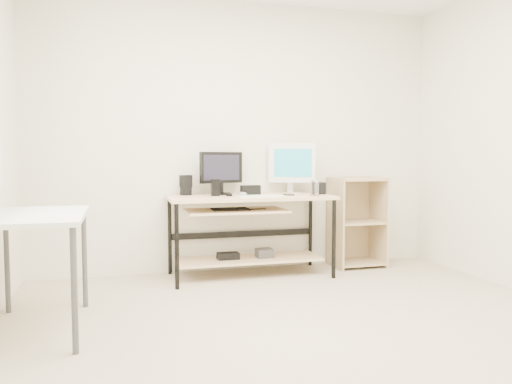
{
  "coord_description": "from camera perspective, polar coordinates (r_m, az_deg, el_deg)",
  "views": [
    {
      "loc": [
        -1.18,
        -2.76,
        1.1
      ],
      "look_at": [
        -0.04,
        1.3,
        0.81
      ],
      "focal_mm": 35.0,
      "sensor_mm": 36.0,
      "label": 1
    }
  ],
  "objects": [
    {
      "name": "white_imac",
      "position": [
        4.9,
        4.13,
        3.17
      ],
      "size": [
        0.44,
        0.22,
        0.49
      ],
      "rotation": [
        0.0,
        0.0,
        -0.39
      ],
      "color": "silver",
      "rests_on": "desk"
    },
    {
      "name": "audio_controller",
      "position": [
        4.54,
        -4.68,
        0.5
      ],
      "size": [
        0.08,
        0.05,
        0.15
      ],
      "primitive_type": "cube",
      "rotation": [
        0.0,
        0.0,
        0.03
      ],
      "color": "black",
      "rests_on": "desk"
    },
    {
      "name": "speaker_right",
      "position": [
        4.81,
        7.33,
        0.43
      ],
      "size": [
        0.11,
        0.11,
        0.11
      ],
      "primitive_type": "cube",
      "rotation": [
        0.0,
        0.0,
        -0.18
      ],
      "color": "black",
      "rests_on": "desk"
    },
    {
      "name": "drinking_glass",
      "position": [
        4.6,
        6.75,
        0.52
      ],
      "size": [
        0.09,
        0.09,
        0.14
      ],
      "primitive_type": "cylinder",
      "rotation": [
        0.0,
        0.0,
        -0.27
      ],
      "color": "white",
      "rests_on": "coaster"
    },
    {
      "name": "coaster",
      "position": [
        4.6,
        6.74,
        -0.39
      ],
      "size": [
        0.11,
        0.11,
        0.01
      ],
      "primitive_type": "cylinder",
      "rotation": [
        0.0,
        0.0,
        -0.27
      ],
      "color": "#956A43",
      "rests_on": "desk"
    },
    {
      "name": "room",
      "position": [
        3.0,
        4.81,
        8.08
      ],
      "size": [
        4.01,
        4.01,
        2.62
      ],
      "color": "#BDAD91",
      "rests_on": "ground"
    },
    {
      "name": "speaker_left",
      "position": [
        4.68,
        -8.02,
        0.84
      ],
      "size": [
        0.11,
        0.11,
        0.19
      ],
      "rotation": [
        0.0,
        0.0,
        0.26
      ],
      "color": "black",
      "rests_on": "desk"
    },
    {
      "name": "shelf_unit",
      "position": [
        5.18,
        11.27,
        -3.3
      ],
      "size": [
        0.5,
        0.4,
        0.9
      ],
      "color": "tan",
      "rests_on": "ground"
    },
    {
      "name": "desk",
      "position": [
        4.6,
        -0.98,
        -3.05
      ],
      "size": [
        1.5,
        0.65,
        0.75
      ],
      "color": "beige",
      "rests_on": "ground"
    },
    {
      "name": "smartphone",
      "position": [
        4.66,
        3.76,
        -0.3
      ],
      "size": [
        0.07,
        0.13,
        0.01
      ],
      "primitive_type": "cube",
      "rotation": [
        0.0,
        0.0,
        0.02
      ],
      "color": "black",
      "rests_on": "desk"
    },
    {
      "name": "center_speaker",
      "position": [
        4.68,
        -0.64,
        0.22
      ],
      "size": [
        0.19,
        0.09,
        0.09
      ],
      "primitive_type": "cube",
      "rotation": [
        0.0,
        0.0,
        0.07
      ],
      "color": "black",
      "rests_on": "desk"
    },
    {
      "name": "keyboard",
      "position": [
        4.47,
        0.44,
        -0.45
      ],
      "size": [
        0.4,
        0.13,
        0.01
      ],
      "primitive_type": "cube",
      "rotation": [
        0.0,
        0.0,
        0.04
      ],
      "color": "white",
      "rests_on": "desk"
    },
    {
      "name": "side_table",
      "position": [
        3.43,
        -23.93,
        -3.6
      ],
      "size": [
        0.6,
        1.0,
        0.75
      ],
      "color": "white",
      "rests_on": "ground"
    },
    {
      "name": "mouse",
      "position": [
        4.54,
        -1.56,
        -0.23
      ],
      "size": [
        0.1,
        0.13,
        0.04
      ],
      "primitive_type": "ellipsoid",
      "rotation": [
        0.0,
        0.0,
        0.4
      ],
      "color": "#A9A9AE",
      "rests_on": "desk"
    },
    {
      "name": "volume_puck",
      "position": [
        4.52,
        -3.08,
        -0.34
      ],
      "size": [
        0.07,
        0.07,
        0.02
      ],
      "primitive_type": "cylinder",
      "rotation": [
        0.0,
        0.0,
        0.36
      ],
      "color": "black",
      "rests_on": "desk"
    },
    {
      "name": "black_monitor",
      "position": [
        4.71,
        -3.99,
        2.5
      ],
      "size": [
        0.43,
        0.18,
        0.4
      ],
      "rotation": [
        0.0,
        0.0,
        0.33
      ],
      "color": "black",
      "rests_on": "desk"
    }
  ]
}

